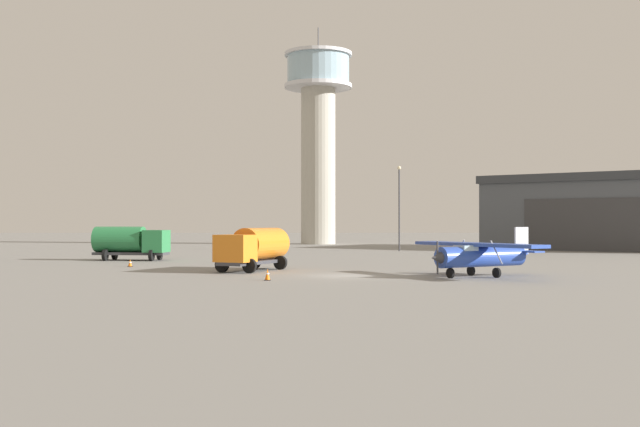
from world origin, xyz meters
name	(u,v)px	position (x,y,z in m)	size (l,w,h in m)	color
ground_plane	(346,276)	(0.00, 0.00, 0.00)	(400.00, 400.00, 0.00)	gray
control_tower	(318,124)	(-0.55, 71.48, 18.78)	(10.60, 10.60, 34.04)	#B2AD9E
hangar	(608,212)	(36.03, 48.15, 4.67)	(33.85, 32.38, 9.31)	#4C5159
airplane_blue	(482,254)	(8.49, -1.02, 1.45)	(7.92, 9.85, 3.11)	#2847A8
truck_fuel_tanker_green	(130,241)	(-18.35, 20.32, 1.70)	(6.81, 3.81, 3.04)	#38383D
truck_fuel_tanker_orange	(254,247)	(-6.22, 5.35, 1.68)	(5.10, 7.17, 3.03)	#38383D
light_post_west	(399,201)	(8.56, 41.92, 5.91)	(0.44, 0.44, 10.10)	#38383D
traffic_cone_near_left	(130,263)	(-16.09, 10.37, 0.28)	(0.36, 0.36, 0.58)	black
traffic_cone_near_right	(267,275)	(-4.85, -3.75, 0.34)	(0.36, 0.36, 0.70)	black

